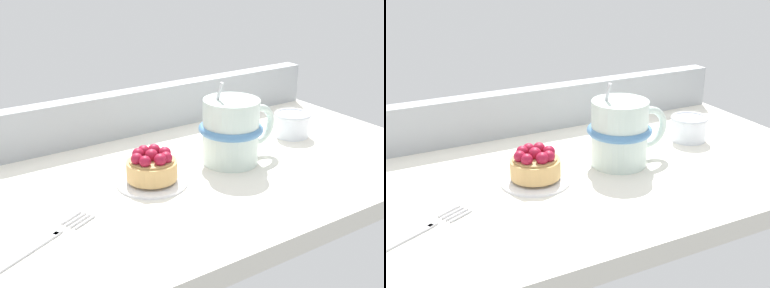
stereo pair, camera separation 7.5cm
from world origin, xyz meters
TOP-DOWN VIEW (x-y plane):
  - ground_plane at (0.00, 0.00)cm, footprint 87.60×43.19cm
  - window_rail_back at (0.00, 19.96)cm, footprint 85.85×3.27cm
  - dessert_plate at (-3.08, -0.02)cm, footprint 10.13×10.13cm
  - raspberry_tart at (-3.07, -0.01)cm, footprint 7.18×7.18cm
  - coffee_mug at (11.05, 0.50)cm, footprint 13.59×9.84cm
  - dessert_fork at (-21.02, -6.69)cm, footprint 14.68×8.32cm
  - sugar_bowl at (26.85, 3.16)cm, footprint 6.41×6.41cm

SIDE VIEW (x-z plane):
  - ground_plane at x=0.00cm, z-range -2.87..0.00cm
  - dessert_fork at x=-21.02cm, z-range 0.00..0.60cm
  - dessert_plate at x=-3.08cm, z-range -0.03..0.81cm
  - sugar_bowl at x=26.85cm, z-range 0.15..4.39cm
  - raspberry_tart at x=-3.07cm, z-range 0.57..4.95cm
  - window_rail_back at x=0.00cm, z-range 0.00..7.83cm
  - coffee_mug at x=11.05cm, z-range -1.37..11.57cm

